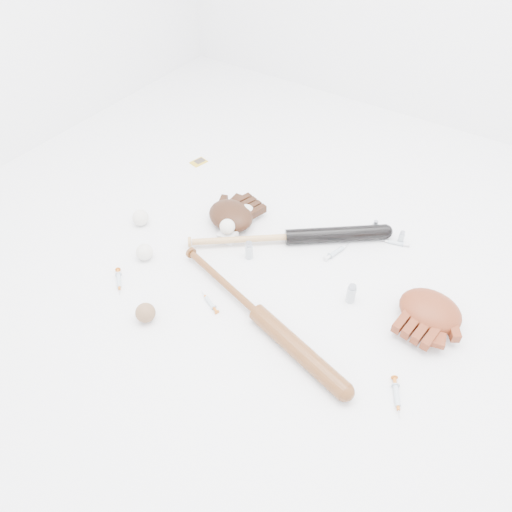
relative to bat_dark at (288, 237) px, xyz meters
The scene contains 21 objects.
bat_dark is the anchor object (origin of this frame).
bat_wood 0.43m from the bat_dark, 73.71° to the right, with size 0.88×0.06×0.06m, color brown, non-canonical shape.
glove_dark 0.27m from the bat_dark, behind, with size 0.25×0.25×0.09m, color #331A0E, non-canonical shape.
glove_tan 0.64m from the bat_dark, ahead, with size 0.27×0.27×0.10m, color maroon, non-canonical shape.
trading_card 0.74m from the bat_dark, 158.94° to the left, with size 0.06×0.08×0.00m, color gold.
pedestal 0.25m from the bat_dark, 151.24° to the right, with size 0.07×0.07×0.04m, color white.
baseball_on_pedestal 0.26m from the bat_dark, 151.24° to the right, with size 0.06×0.06×0.06m, color silver.
baseball_left 0.65m from the bat_dark, 157.16° to the right, with size 0.07×0.07×0.07m, color silver.
baseball_upper 0.23m from the bat_dark, behind, with size 0.07×0.07×0.07m, color silver.
baseball_mid 0.59m from the bat_dark, 137.29° to the right, with size 0.07×0.07×0.07m, color silver.
baseball_aged 0.67m from the bat_dark, 108.74° to the right, with size 0.07×0.07×0.07m, color brown.
syringe_0 0.71m from the bat_dark, 127.54° to the right, with size 0.15×0.03×0.02m, color #ADBCC6, non-canonical shape.
syringe_1 0.46m from the bat_dark, 98.59° to the right, with size 0.13×0.02×0.02m, color #ADBCC6, non-canonical shape.
syringe_2 0.21m from the bat_dark, 14.91° to the left, with size 0.17×0.03×0.02m, color #ADBCC6, non-canonical shape.
syringe_3 0.79m from the bat_dark, 33.10° to the right, with size 0.16×0.03×0.02m, color #ADBCC6, non-canonical shape.
syringe_4 0.45m from the bat_dark, 32.26° to the left, with size 0.14×0.02×0.02m, color #ADBCC6, non-canonical shape.
vial_0 0.38m from the bat_dark, 43.80° to the left, with size 0.02×0.02×0.06m, color #ADB7BE.
vial_1 0.48m from the bat_dark, 33.74° to the left, with size 0.02×0.02×0.06m, color #ADB7BE.
vial_2 0.19m from the bat_dark, 117.68° to the right, with size 0.03×0.03×0.08m, color #ADB7BE.
vial_3 0.39m from the bat_dark, 22.07° to the right, with size 0.03×0.03×0.08m, color #ADB7BE.
vial_4 0.26m from the bat_dark, behind, with size 0.03×0.03×0.07m, color #ADB7BE.
Camera 1 is at (0.74, -1.18, 1.43)m, focal length 35.00 mm.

